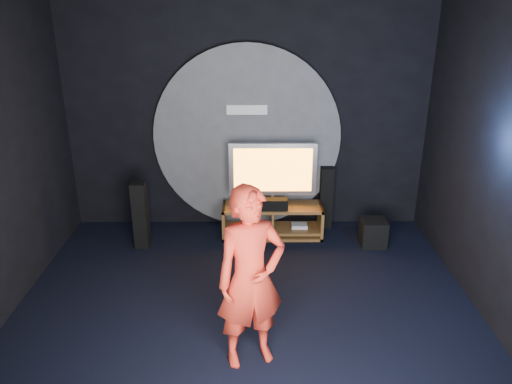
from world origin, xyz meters
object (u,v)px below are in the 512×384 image
tv (273,171)px  subwoofer (373,232)px  media_console (273,222)px  tower_speaker_right (326,197)px  tower_speaker_left (141,215)px  player (251,279)px

tv → subwoofer: bearing=-15.2°
media_console → tv: bearing=96.1°
tv → tower_speaker_right: tv is taller
media_console → subwoofer: size_ratio=3.79×
tv → tower_speaker_left: size_ratio=1.30×
tower_speaker_right → player: player is taller
subwoofer → player: size_ratio=0.21×
media_console → tv: 0.74m
tower_speaker_left → tower_speaker_right: (2.54, 0.62, 0.00)m
tv → player: size_ratio=0.69×
tv → player: (-0.29, -2.64, -0.07)m
tower_speaker_right → subwoofer: tower_speaker_right is taller
media_console → player: size_ratio=0.81×
tower_speaker_left → player: player is taller
media_console → tower_speaker_left: bearing=-169.7°
media_console → player: bearing=-96.6°
subwoofer → tv: bearing=164.8°
tower_speaker_left → subwoofer: bearing=0.4°
tower_speaker_right → player: bearing=-110.4°
media_console → tower_speaker_right: size_ratio=1.52×
tower_speaker_left → player: bearing=-56.9°
subwoofer → tower_speaker_left: bearing=-179.6°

